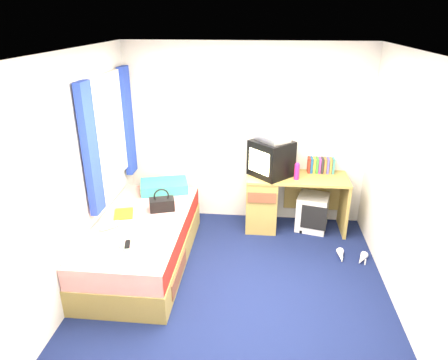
# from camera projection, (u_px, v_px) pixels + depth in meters

# --- Properties ---
(ground) EXTENTS (3.40, 3.40, 0.00)m
(ground) POSITION_uv_depth(u_px,v_px,m) (235.00, 290.00, 4.21)
(ground) COLOR #0C1438
(ground) RESTS_ON ground
(room_shell) EXTENTS (3.40, 3.40, 3.40)m
(room_shell) POSITION_uv_depth(u_px,v_px,m) (237.00, 161.00, 3.65)
(room_shell) COLOR white
(room_shell) RESTS_ON ground
(bed) EXTENTS (1.01, 2.00, 0.54)m
(bed) POSITION_uv_depth(u_px,v_px,m) (143.00, 242.00, 4.60)
(bed) COLOR #A48B44
(bed) RESTS_ON ground
(pillow) EXTENTS (0.68, 0.53, 0.13)m
(pillow) POSITION_uv_depth(u_px,v_px,m) (164.00, 186.00, 5.23)
(pillow) COLOR #1966A5
(pillow) RESTS_ON bed
(desk) EXTENTS (1.30, 0.55, 0.75)m
(desk) POSITION_uv_depth(u_px,v_px,m) (275.00, 199.00, 5.34)
(desk) COLOR #A48B44
(desk) RESTS_ON ground
(storage_cube) EXTENTS (0.47, 0.47, 0.48)m
(storage_cube) POSITION_uv_depth(u_px,v_px,m) (312.00, 212.00, 5.34)
(storage_cube) COLOR silver
(storage_cube) RESTS_ON ground
(crt_tv) EXTENTS (0.63, 0.63, 0.46)m
(crt_tv) POSITION_uv_depth(u_px,v_px,m) (271.00, 158.00, 5.12)
(crt_tv) COLOR black
(crt_tv) RESTS_ON desk
(vcr) EXTENTS (0.48, 0.49, 0.08)m
(vcr) POSITION_uv_depth(u_px,v_px,m) (272.00, 138.00, 5.02)
(vcr) COLOR silver
(vcr) RESTS_ON crt_tv
(book_row) EXTENTS (0.34, 0.13, 0.20)m
(book_row) POSITION_uv_depth(u_px,v_px,m) (321.00, 165.00, 5.26)
(book_row) COLOR maroon
(book_row) RESTS_ON desk
(picture_frame) EXTENTS (0.04, 0.12, 0.14)m
(picture_frame) POSITION_uv_depth(u_px,v_px,m) (332.00, 168.00, 5.26)
(picture_frame) COLOR black
(picture_frame) RESTS_ON desk
(pink_water_bottle) EXTENTS (0.07, 0.07, 0.20)m
(pink_water_bottle) POSITION_uv_depth(u_px,v_px,m) (297.00, 172.00, 5.04)
(pink_water_bottle) COLOR #CF1D6E
(pink_water_bottle) RESTS_ON desk
(aerosol_can) EXTENTS (0.06, 0.06, 0.18)m
(aerosol_can) POSITION_uv_depth(u_px,v_px,m) (290.00, 167.00, 5.24)
(aerosol_can) COLOR silver
(aerosol_can) RESTS_ON desk
(handbag) EXTENTS (0.33, 0.24, 0.27)m
(handbag) POSITION_uv_depth(u_px,v_px,m) (162.00, 204.00, 4.71)
(handbag) COLOR black
(handbag) RESTS_ON bed
(towel) EXTENTS (0.28, 0.23, 0.09)m
(towel) POSITION_uv_depth(u_px,v_px,m) (162.00, 232.00, 4.18)
(towel) COLOR silver
(towel) RESTS_ON bed
(magazine) EXTENTS (0.28, 0.33, 0.01)m
(magazine) POSITION_uv_depth(u_px,v_px,m) (124.00, 214.00, 4.64)
(magazine) COLOR #BCD918
(magazine) RESTS_ON bed
(water_bottle) EXTENTS (0.19, 0.19, 0.07)m
(water_bottle) POSITION_uv_depth(u_px,v_px,m) (110.00, 226.00, 4.32)
(water_bottle) COLOR silver
(water_bottle) RESTS_ON bed
(colour_swatch_fan) EXTENTS (0.21, 0.19, 0.01)m
(colour_swatch_fan) POSITION_uv_depth(u_px,v_px,m) (125.00, 249.00, 3.95)
(colour_swatch_fan) COLOR gold
(colour_swatch_fan) RESTS_ON bed
(remote_control) EXTENTS (0.09, 0.17, 0.02)m
(remote_control) POSITION_uv_depth(u_px,v_px,m) (127.00, 245.00, 4.01)
(remote_control) COLOR black
(remote_control) RESTS_ON bed
(window_assembly) EXTENTS (0.11, 1.42, 1.40)m
(window_assembly) POSITION_uv_depth(u_px,v_px,m) (110.00, 133.00, 4.64)
(window_assembly) COLOR silver
(window_assembly) RESTS_ON room_shell
(white_heels) EXTENTS (0.38, 0.27, 0.09)m
(white_heels) POSITION_uv_depth(u_px,v_px,m) (351.00, 257.00, 4.71)
(white_heels) COLOR white
(white_heels) RESTS_ON ground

